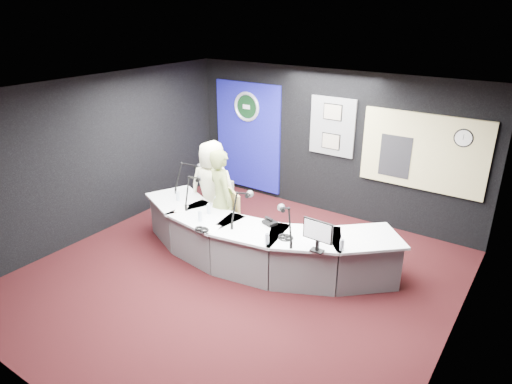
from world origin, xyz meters
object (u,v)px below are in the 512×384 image
Objects in this scene: armchair_left at (213,207)px; person_woman at (221,199)px; broadcast_desk at (255,241)px; armchair_right at (222,218)px; person_man at (213,189)px.

person_woman reaches higher than armchair_left.
broadcast_desk is 0.93m from person_woman.
person_woman is (-0.78, 0.14, 0.49)m from broadcast_desk.
person_man is at bearing 178.44° from armchair_right.
person_woman is at bearing 129.08° from person_man.
person_man is 1.00× the size of person_woman.
armchair_left is 0.34m from person_man.
person_man is at bearing -4.92° from person_woman.
armchair_right reaches higher than broadcast_desk.
person_woman is at bearing 30.89° from armchair_right.
armchair_right is at bearing 169.53° from broadcast_desk.
broadcast_desk is at bearing 20.43° from armchair_right.
person_man is at bearing 161.30° from broadcast_desk.
broadcast_desk is 0.80m from armchair_right.
armchair_left is 1.04× the size of armchair_right.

